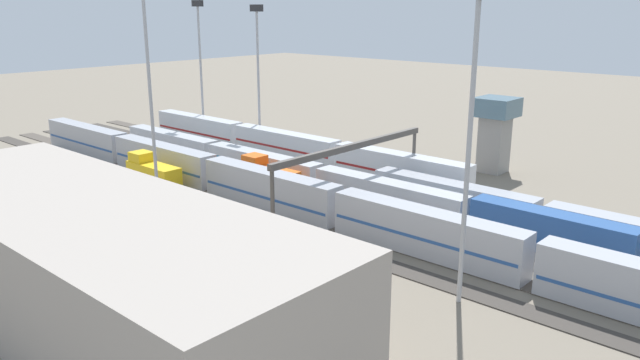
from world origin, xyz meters
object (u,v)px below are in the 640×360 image
object	(u,v)px
light_mast_2	(200,52)
light_mast_3	(471,110)
light_mast_1	(148,59)
train_on_track_5	(153,174)
train_on_track_3	(268,178)
control_tower	(495,129)
train_on_track_4	(270,190)
train_on_track_1	(542,217)
train_on_track_2	(309,176)
maintenance_shed	(89,260)
signal_gantry	(353,153)
train_on_track_0	(285,146)
light_mast_0	(258,59)

from	to	relation	value
light_mast_2	light_mast_3	world-z (taller)	light_mast_3
light_mast_2	light_mast_3	xyz separation A→B (m)	(-75.35, 29.64, 0.31)
light_mast_1	train_on_track_5	bearing A→B (deg)	-29.00
train_on_track_3	light_mast_1	xyz separation A→B (m)	(7.33, 13.76, 17.28)
control_tower	train_on_track_4	bearing A→B (deg)	70.51
train_on_track_5	control_tower	xyz separation A→B (m)	(-32.96, -42.42, 4.98)
train_on_track_1	train_on_track_3	bearing A→B (deg)	15.33
train_on_track_2	maintenance_shed	xyz separation A→B (m)	(-12.31, 40.75, 3.14)
train_on_track_1	train_on_track_2	bearing A→B (deg)	8.61
signal_gantry	train_on_track_0	bearing A→B (deg)	-26.51
train_on_track_2	control_tower	bearing A→B (deg)	-119.34
light_mast_2	train_on_track_0	bearing A→B (deg)	174.70
train_on_track_0	light_mast_3	bearing A→B (deg)	151.21
train_on_track_4	light_mast_2	xyz separation A→B (m)	(42.84, -22.39, 14.76)
train_on_track_4	light_mast_0	bearing A→B (deg)	-40.70
train_on_track_3	light_mast_1	bearing A→B (deg)	61.95
maintenance_shed	control_tower	size ratio (longest dim) A/B	4.18
train_on_track_5	train_on_track_2	bearing A→B (deg)	-139.49
train_on_track_2	light_mast_1	xyz separation A→B (m)	(10.77, 18.76, 17.37)
train_on_track_3	light_mast_3	bearing A→B (deg)	162.18
train_on_track_4	maintenance_shed	size ratio (longest dim) A/B	2.36
light_mast_3	light_mast_1	bearing A→B (deg)	1.90
signal_gantry	maintenance_shed	distance (m)	38.38
train_on_track_2	train_on_track_1	distance (m)	33.41
train_on_track_0	signal_gantry	xyz separation A→B (m)	(-25.06, 12.50, 4.95)
light_mast_0	train_on_track_0	bearing A→B (deg)	163.05
signal_gantry	maintenance_shed	size ratio (longest dim) A/B	0.59
train_on_track_4	light_mast_3	bearing A→B (deg)	167.43
light_mast_3	signal_gantry	world-z (taller)	light_mast_3
train_on_track_5	light_mast_0	distance (m)	32.31
train_on_track_0	train_on_track_3	size ratio (longest dim) A/B	7.14
light_mast_1	control_tower	world-z (taller)	light_mast_1
train_on_track_4	train_on_track_2	distance (m)	10.24
light_mast_1	maintenance_shed	distance (m)	34.91
train_on_track_3	maintenance_shed	distance (m)	39.18
train_on_track_0	train_on_track_5	xyz separation A→B (m)	(2.65, 25.00, -0.44)
light_mast_2	maintenance_shed	distance (m)	76.01
train_on_track_1	train_on_track_5	world-z (taller)	train_on_track_5
light_mast_2	light_mast_0	bearing A→B (deg)	-178.14
train_on_track_4	light_mast_2	size ratio (longest dim) A/B	4.40
train_on_track_2	light_mast_1	world-z (taller)	light_mast_1
light_mast_2	signal_gantry	world-z (taller)	light_mast_2
train_on_track_0	train_on_track_5	distance (m)	25.14
train_on_track_0	light_mast_1	xyz separation A→B (m)	(-4.13, 28.76, 16.84)
light_mast_1	light_mast_0	bearing A→B (deg)	-66.60
train_on_track_0	train_on_track_3	bearing A→B (deg)	127.39
light_mast_3	train_on_track_1	bearing A→B (deg)	-85.78
train_on_track_4	light_mast_2	world-z (taller)	light_mast_2
train_on_track_4	light_mast_1	size ratio (longest dim) A/B	3.85
train_on_track_2	control_tower	world-z (taller)	control_tower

